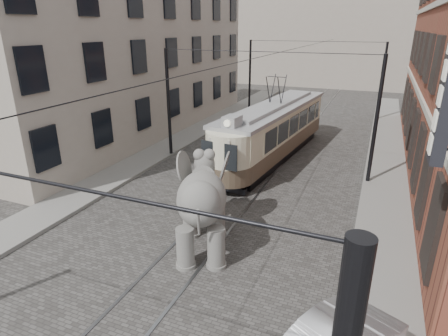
% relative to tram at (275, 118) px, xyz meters
% --- Properties ---
extents(ground, '(120.00, 120.00, 0.00)m').
position_rel_tram_xyz_m(ground, '(0.06, -8.06, -2.30)').
color(ground, '#494744').
extents(tram_rails, '(1.54, 80.00, 0.02)m').
position_rel_tram_xyz_m(tram_rails, '(0.06, -8.06, -2.28)').
color(tram_rails, slate).
rests_on(tram_rails, ground).
extents(sidewalk_right, '(2.00, 60.00, 0.15)m').
position_rel_tram_xyz_m(sidewalk_right, '(6.06, -8.06, -2.22)').
color(sidewalk_right, slate).
rests_on(sidewalk_right, ground).
extents(sidewalk_left, '(2.00, 60.00, 0.15)m').
position_rel_tram_xyz_m(sidewalk_left, '(-6.44, -8.06, -2.22)').
color(sidewalk_left, slate).
rests_on(sidewalk_left, ground).
extents(stucco_building, '(7.00, 24.00, 10.00)m').
position_rel_tram_xyz_m(stucco_building, '(-10.94, 1.94, 2.70)').
color(stucco_building, gray).
rests_on(stucco_building, ground).
extents(distant_block, '(28.00, 10.00, 14.00)m').
position_rel_tram_xyz_m(distant_block, '(0.06, 31.94, 4.70)').
color(distant_block, gray).
rests_on(distant_block, ground).
extents(catenary, '(11.00, 30.20, 6.00)m').
position_rel_tram_xyz_m(catenary, '(-0.14, -3.06, 0.70)').
color(catenary, black).
rests_on(catenary, ground).
extents(tram, '(3.64, 11.76, 4.59)m').
position_rel_tram_xyz_m(tram, '(0.00, 0.00, 0.00)').
color(tram, beige).
rests_on(tram, ground).
extents(elephant, '(4.36, 5.55, 3.00)m').
position_rel_tram_xyz_m(elephant, '(0.40, -10.23, -0.80)').
color(elephant, '#62605B').
rests_on(elephant, ground).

